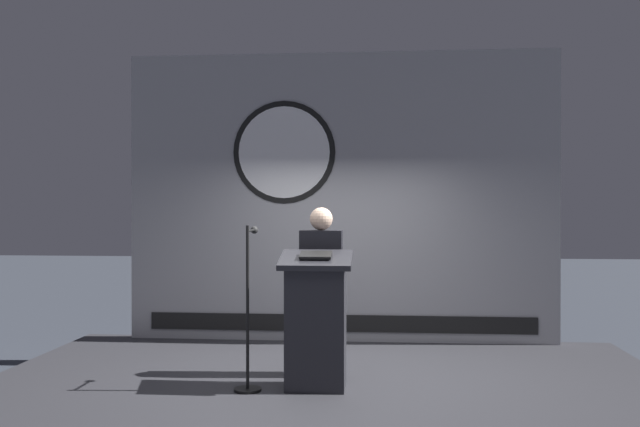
% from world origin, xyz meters
% --- Properties ---
extents(ground_plane, '(40.00, 40.00, 0.00)m').
position_xyz_m(ground_plane, '(0.00, 0.00, 0.00)').
color(ground_plane, '#383D47').
extents(stage_platform, '(6.40, 4.00, 0.30)m').
position_xyz_m(stage_platform, '(0.00, 0.00, 0.15)').
color(stage_platform, '#333338').
rests_on(stage_platform, ground).
extents(banner_display, '(5.15, 0.12, 3.46)m').
position_xyz_m(banner_display, '(-0.02, 1.85, 2.03)').
color(banner_display, '#9E9EA3').
rests_on(banner_display, stage_platform).
extents(podium, '(0.64, 0.50, 1.22)m').
position_xyz_m(podium, '(-0.09, -0.35, 0.90)').
color(podium, '#26262B').
rests_on(podium, stage_platform).
extents(speaker_person, '(0.40, 0.26, 1.61)m').
position_xyz_m(speaker_person, '(-0.08, 0.13, 1.12)').
color(speaker_person, black).
rests_on(speaker_person, stage_platform).
extents(microphone_stand, '(0.24, 0.47, 1.45)m').
position_xyz_m(microphone_stand, '(-0.67, -0.45, 0.80)').
color(microphone_stand, black).
rests_on(microphone_stand, stage_platform).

